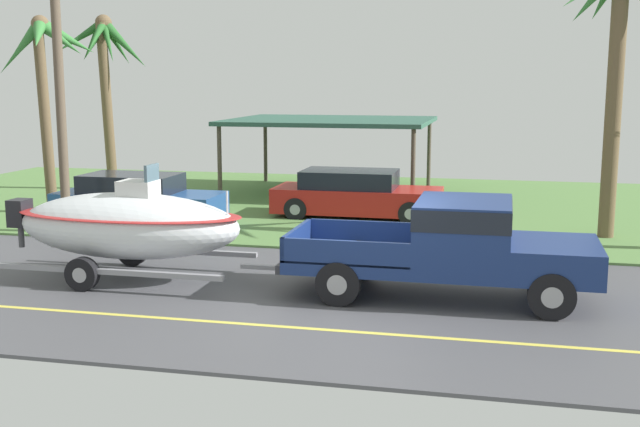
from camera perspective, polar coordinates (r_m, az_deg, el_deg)
ground at (r=22.77m, az=6.89°, el=-0.60°), size 36.00×22.00×0.11m
pickup_truck_towing at (r=14.81m, az=9.98°, el=-2.12°), size 5.77×2.16×1.82m
boat_on_trailer at (r=16.49m, az=-13.45°, el=-0.78°), size 5.86×2.35×2.33m
parked_sedan_near at (r=23.11m, az=2.54°, el=1.33°), size 4.76×1.89×1.38m
parked_sedan_far at (r=22.72m, az=-12.78°, el=0.95°), size 4.58×1.81×1.38m
carport_awning at (r=27.63m, az=0.78°, el=6.48°), size 6.74×5.56×2.61m
palm_tree_near_left at (r=24.70m, az=-18.96°, el=10.12°), size 2.87×2.71×5.75m
palm_tree_near_right at (r=21.00m, az=20.46°, el=12.13°), size 3.09×3.04×6.91m
palm_tree_far_left at (r=29.36m, az=-14.94°, el=10.68°), size 3.30×3.22×6.15m
utility_pole at (r=21.45m, az=-17.98°, el=8.90°), size 0.24×1.80×7.51m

